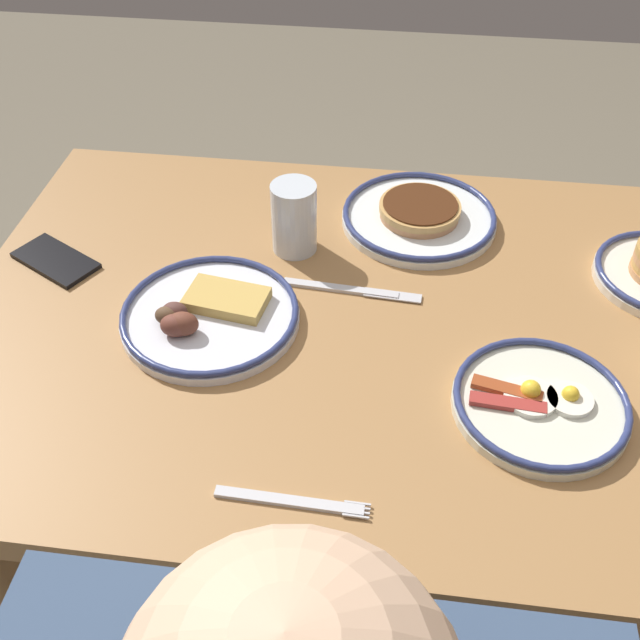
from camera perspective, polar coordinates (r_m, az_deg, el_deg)
ground_plane at (r=1.72m, az=2.66°, el=-18.37°), size 6.00×6.00×0.00m
dining_table at (r=1.21m, az=3.59°, el=-3.92°), size 1.26×0.86×0.74m
plate_center_pancakes at (r=1.03m, az=16.48°, el=-6.07°), size 0.23×0.23×0.04m
plate_far_companion at (r=1.32m, az=7.58°, el=7.93°), size 0.27×0.27×0.04m
plate_far_side at (r=1.12m, az=-8.50°, el=0.43°), size 0.27×0.27×0.05m
drinking_glass at (r=1.23m, az=-1.98°, el=7.57°), size 0.07×0.07×0.12m
cell_phone at (r=1.30m, az=-19.56°, el=4.32°), size 0.16×0.13×0.01m
fork_near at (r=0.91m, az=-2.10°, el=-13.69°), size 0.19×0.02×0.01m
butter_knife at (r=1.17m, az=2.45°, el=2.30°), size 0.22×0.03×0.01m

